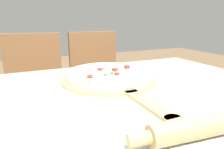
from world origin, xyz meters
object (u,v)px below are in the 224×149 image
at_px(pizza_peel, 111,80).
at_px(chair_right, 98,82).
at_px(pizza, 109,74).
at_px(rolling_pin, 223,123).
at_px(chair_left, 35,90).

xyz_separation_m(pizza_peel, chair_right, (0.19, 0.68, -0.23)).
distance_m(pizza, rolling_pin, 0.47).
distance_m(pizza, chair_right, 0.73).
distance_m(pizza_peel, chair_left, 0.77).
bearing_deg(rolling_pin, pizza, 98.12).
relative_size(pizza, chair_left, 0.39).
bearing_deg(chair_left, pizza_peel, -62.30).
height_order(rolling_pin, chair_right, chair_right).
distance_m(pizza_peel, rolling_pin, 0.45).
bearing_deg(chair_left, chair_right, 6.78).
bearing_deg(pizza, pizza_peel, -90.57).
relative_size(pizza_peel, chair_right, 0.68).
xyz_separation_m(pizza_peel, pizza, (0.00, 0.02, 0.02)).
xyz_separation_m(chair_left, chair_right, (0.46, 0.00, 0.00)).
distance_m(pizza, chair_left, 0.75).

